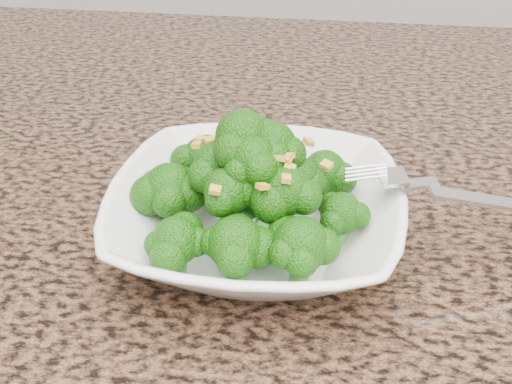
# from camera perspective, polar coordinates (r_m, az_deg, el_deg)

# --- Properties ---
(granite_counter) EXTENTS (1.64, 1.04, 0.03)m
(granite_counter) POSITION_cam_1_polar(r_m,az_deg,el_deg) (0.55, 0.41, -2.52)
(granite_counter) COLOR brown
(granite_counter) RESTS_ON cabinet
(bowl) EXTENTS (0.22, 0.22, 0.05)m
(bowl) POSITION_cam_1_polar(r_m,az_deg,el_deg) (0.48, 0.00, -2.32)
(bowl) COLOR white
(bowl) RESTS_ON granite_counter
(broccoli_pile) EXTENTS (0.19, 0.19, 0.07)m
(broccoli_pile) POSITION_cam_1_polar(r_m,az_deg,el_deg) (0.45, 0.00, 4.22)
(broccoli_pile) COLOR #1B5F0A
(broccoli_pile) RESTS_ON bowl
(garlic_topping) EXTENTS (0.12, 0.12, 0.01)m
(garlic_topping) POSITION_cam_1_polar(r_m,az_deg,el_deg) (0.43, 0.00, 8.71)
(garlic_topping) COLOR gold
(garlic_topping) RESTS_ON broccoli_pile
(fork) EXTENTS (0.20, 0.07, 0.01)m
(fork) POSITION_cam_1_polar(r_m,az_deg,el_deg) (0.48, 14.93, 0.68)
(fork) COLOR silver
(fork) RESTS_ON bowl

